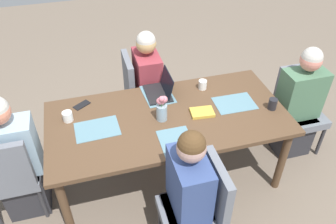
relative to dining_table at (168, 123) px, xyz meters
The scene contains 21 objects.
ground_plane 0.67m from the dining_table, ahead, with size 10.00×10.00×0.00m, color #756656.
dining_table is the anchor object (origin of this frame).
chair_near_left_near 0.80m from the dining_table, 87.72° to the right, with size 0.44×0.44×0.90m.
person_near_left_near 0.74m from the dining_table, 93.47° to the right, with size 0.36×0.40×1.19m.
chair_head_left_left_mid 1.37m from the dining_table, behind, with size 0.44×0.44×0.90m.
person_head_left_left_mid 1.30m from the dining_table, behind, with size 0.40×0.36×1.19m.
chair_far_left_far 0.83m from the dining_table, 96.15° to the left, with size 0.44×0.44×0.90m.
person_far_left_far 0.76m from the dining_table, 90.94° to the left, with size 0.36×0.40×1.19m.
chair_head_right_right_near 1.42m from the dining_table, ahead, with size 0.44×0.44×0.90m.
person_head_right_right_near 1.35m from the dining_table, ahead, with size 0.40×0.36×1.19m.
flower_vase 0.20m from the dining_table, 161.80° to the right, with size 0.10×0.09×0.25m.
placemat_near_left_near 0.35m from the dining_table, 93.33° to the right, with size 0.36×0.26×0.00m, color slate.
placemat_head_left_left_mid 0.61m from the dining_table, behind, with size 0.36×0.26×0.00m, color slate.
placemat_far_left_far 0.35m from the dining_table, 90.94° to the left, with size 0.36×0.26×0.00m, color slate.
placemat_head_right_right_near 0.64m from the dining_table, ahead, with size 0.36×0.26×0.00m, color slate.
laptop_far_left_far 0.36m from the dining_table, 86.27° to the left, with size 0.22×0.32×0.21m.
coffee_mug_near_left 0.86m from the dining_table, 167.81° to the left, with size 0.09×0.09×0.09m, color white.
coffee_mug_near_right 0.94m from the dining_table, ahead, with size 0.08×0.08×0.10m, color #232328.
coffee_mug_centre_left 0.55m from the dining_table, 36.37° to the left, with size 0.08×0.08×0.09m, color white.
book_red_cover 0.31m from the dining_table, ahead, with size 0.20×0.14×0.03m, color gold.
phone_black 0.80m from the dining_table, 153.06° to the left, with size 0.15×0.07×0.01m, color black.
Camera 1 is at (-0.61, -2.19, 2.64)m, focal length 36.56 mm.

